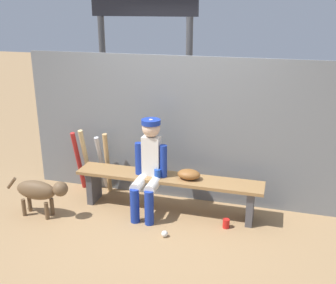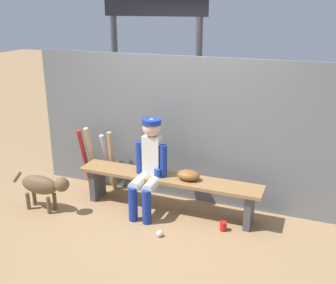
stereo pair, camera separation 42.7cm
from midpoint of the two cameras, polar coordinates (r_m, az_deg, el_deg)
name	(u,v)px [view 1 (the left image)]	position (r m, az deg, el deg)	size (l,w,h in m)	color
ground_plane	(168,210)	(5.18, -2.40, -9.72)	(30.00, 30.00, 0.00)	#9E7A51
chainlink_fence	(177,130)	(5.17, -1.08, 1.71)	(4.09, 0.03, 1.90)	slate
dugout_bench	(168,184)	(5.01, -2.45, -6.07)	(2.34, 0.36, 0.47)	olive
player_seated	(149,165)	(4.87, -5.29, -3.25)	(0.41, 0.55, 1.19)	silver
baseball_glove	(189,174)	(4.87, 0.47, -4.66)	(0.28, 0.20, 0.12)	brown
bat_wood_tan	(107,163)	(5.57, -10.80, -2.99)	(0.06, 0.06, 0.87)	tan
bat_aluminum_silver	(102,163)	(5.67, -11.54, -2.95)	(0.06, 0.06, 0.82)	#B7B7BC
bat_wood_natural	(86,160)	(5.69, -13.66, -2.47)	(0.06, 0.06, 0.92)	tan
bat_aluminum_red	(79,161)	(5.73, -14.68, -2.64)	(0.06, 0.06, 0.87)	#B22323
baseball	(165,234)	(4.63, -3.20, -12.95)	(0.07, 0.07, 0.07)	white
cup_on_ground	(226,223)	(4.80, 5.70, -11.50)	(0.08, 0.08, 0.11)	red
cup_on_bench	(158,174)	(4.92, -3.99, -4.55)	(0.08, 0.08, 0.11)	#1E47AD
scoreboard	(148,20)	(6.23, -4.93, 16.92)	(1.92, 0.27, 3.30)	#3F3F42
dog	(40,191)	(5.21, -19.99, -6.60)	(0.84, 0.20, 0.49)	brown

